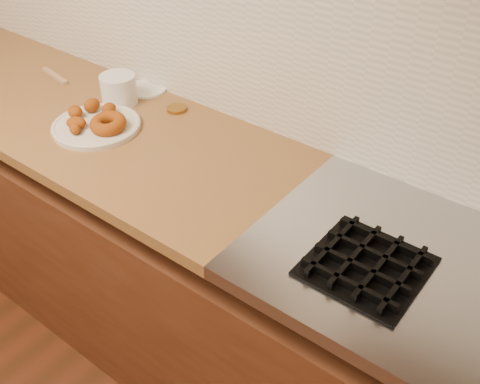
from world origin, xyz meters
name	(u,v)px	position (x,y,z in m)	size (l,w,h in m)	color
base_cabinet	(161,261)	(0.00, 1.69, 0.39)	(3.60, 0.60, 0.77)	#552C19
butcher_block	(23,89)	(-0.65, 1.69, 0.88)	(2.30, 0.62, 0.04)	brown
backsplash	(205,20)	(0.00, 1.99, 1.20)	(3.60, 0.02, 0.60)	beige
donut_plate	(96,126)	(-0.19, 1.65, 0.91)	(0.28, 0.28, 0.02)	beige
ring_donut	(108,123)	(-0.13, 1.65, 0.94)	(0.12, 0.12, 0.04)	#9B3F0E
fried_dough_chunks	(86,114)	(-0.23, 1.65, 0.94)	(0.14, 0.20, 0.05)	#9B3F0E
plastic_tub	(119,89)	(-0.25, 1.82, 0.95)	(0.12, 0.12, 0.10)	silver
tub_lid	(146,89)	(-0.25, 1.94, 0.90)	(0.15, 0.15, 0.01)	white
brass_jar_lid	(177,109)	(-0.06, 1.90, 0.91)	(0.07, 0.07, 0.01)	olive
wooden_utensil	(55,76)	(-0.60, 1.80, 0.91)	(0.17, 0.02, 0.01)	#A77E53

